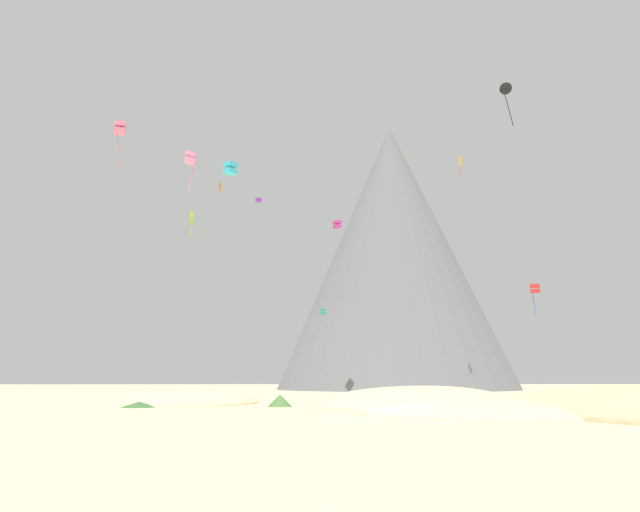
{
  "coord_description": "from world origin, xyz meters",
  "views": [
    {
      "loc": [
        -6.02,
        -34.27,
        2.14
      ],
      "look_at": [
        -2.44,
        49.61,
        20.25
      ],
      "focal_mm": 32.02,
      "sensor_mm": 36.0,
      "label": 1
    }
  ],
  "objects_px": {
    "kite_magenta_high": "(337,224)",
    "kite_cyan_mid": "(230,168)",
    "bush_far_left": "(179,400)",
    "bush_low_patch": "(280,400)",
    "kite_violet_high": "(258,200)",
    "kite_orange_high": "(219,187)",
    "kite_rainbow_high": "(120,129)",
    "kite_red_low": "(535,289)",
    "kite_lime_mid": "(191,218)",
    "bush_near_left": "(632,404)",
    "bush_far_right": "(546,398)",
    "kite_gold_high": "(460,162)",
    "kite_teal_low": "(323,312)",
    "rock_massif": "(396,265)",
    "bush_near_right": "(139,404)",
    "kite_pink_high": "(190,159)",
    "kite_black_high": "(506,90)"
  },
  "relations": [
    {
      "from": "kite_violet_high",
      "to": "kite_teal_low",
      "type": "xyz_separation_m",
      "value": [
        10.42,
        -10.63,
        -20.13
      ]
    },
    {
      "from": "kite_orange_high",
      "to": "kite_rainbow_high",
      "type": "bearing_deg",
      "value": -12.02
    },
    {
      "from": "kite_gold_high",
      "to": "kite_teal_low",
      "type": "distance_m",
      "value": 34.18
    },
    {
      "from": "kite_violet_high",
      "to": "kite_orange_high",
      "type": "bearing_deg",
      "value": 59.48
    },
    {
      "from": "kite_lime_mid",
      "to": "kite_gold_high",
      "type": "height_order",
      "value": "kite_gold_high"
    },
    {
      "from": "kite_black_high",
      "to": "kite_pink_high",
      "type": "distance_m",
      "value": 37.67
    },
    {
      "from": "kite_rainbow_high",
      "to": "kite_cyan_mid",
      "type": "xyz_separation_m",
      "value": [
        10.81,
        2.92,
        -2.91
      ]
    },
    {
      "from": "kite_violet_high",
      "to": "kite_black_high",
      "type": "height_order",
      "value": "kite_black_high"
    },
    {
      "from": "kite_lime_mid",
      "to": "kite_red_low",
      "type": "distance_m",
      "value": 46.55
    },
    {
      "from": "bush_near_left",
      "to": "kite_violet_high",
      "type": "xyz_separation_m",
      "value": [
        -29.04,
        54.27,
        31.26
      ]
    },
    {
      "from": "kite_black_high",
      "to": "kite_red_low",
      "type": "bearing_deg",
      "value": 94.43
    },
    {
      "from": "bush_far_right",
      "to": "kite_magenta_high",
      "type": "xyz_separation_m",
      "value": [
        -17.74,
        33.21,
        26.42
      ]
    },
    {
      "from": "kite_gold_high",
      "to": "kite_orange_high",
      "type": "height_order",
      "value": "kite_gold_high"
    },
    {
      "from": "kite_magenta_high",
      "to": "kite_cyan_mid",
      "type": "height_order",
      "value": "kite_magenta_high"
    },
    {
      "from": "bush_far_right",
      "to": "kite_teal_low",
      "type": "relative_size",
      "value": 2.48
    },
    {
      "from": "rock_massif",
      "to": "kite_rainbow_high",
      "type": "relative_size",
      "value": 12.52
    },
    {
      "from": "rock_massif",
      "to": "kite_magenta_high",
      "type": "height_order",
      "value": "rock_massif"
    },
    {
      "from": "bush_near_right",
      "to": "kite_pink_high",
      "type": "distance_m",
      "value": 35.73
    },
    {
      "from": "kite_lime_mid",
      "to": "bush_near_left",
      "type": "bearing_deg",
      "value": 18.19
    },
    {
      "from": "kite_orange_high",
      "to": "kite_black_high",
      "type": "height_order",
      "value": "kite_black_high"
    },
    {
      "from": "kite_red_low",
      "to": "kite_black_high",
      "type": "xyz_separation_m",
      "value": [
        -7.55,
        -14.12,
        19.34
      ]
    },
    {
      "from": "kite_cyan_mid",
      "to": "kite_teal_low",
      "type": "bearing_deg",
      "value": -162.52
    },
    {
      "from": "bush_far_right",
      "to": "kite_cyan_mid",
      "type": "relative_size",
      "value": 1.41
    },
    {
      "from": "rock_massif",
      "to": "kite_rainbow_high",
      "type": "bearing_deg",
      "value": -120.94
    },
    {
      "from": "bush_near_right",
      "to": "bush_near_left",
      "type": "height_order",
      "value": "bush_near_left"
    },
    {
      "from": "kite_red_low",
      "to": "kite_gold_high",
      "type": "distance_m",
      "value": 29.47
    },
    {
      "from": "kite_teal_low",
      "to": "kite_pink_high",
      "type": "height_order",
      "value": "kite_pink_high"
    },
    {
      "from": "kite_magenta_high",
      "to": "kite_pink_high",
      "type": "xyz_separation_m",
      "value": [
        -19.85,
        -22.28,
        2.11
      ]
    },
    {
      "from": "kite_gold_high",
      "to": "kite_black_high",
      "type": "distance_m",
      "value": 32.06
    },
    {
      "from": "kite_cyan_mid",
      "to": "kite_teal_low",
      "type": "height_order",
      "value": "kite_cyan_mid"
    },
    {
      "from": "bush_near_left",
      "to": "bush_far_left",
      "type": "bearing_deg",
      "value": 158.64
    },
    {
      "from": "kite_violet_high",
      "to": "kite_magenta_high",
      "type": "bearing_deg",
      "value": 147.46
    },
    {
      "from": "kite_violet_high",
      "to": "kite_black_high",
      "type": "bearing_deg",
      "value": 109.53
    },
    {
      "from": "rock_massif",
      "to": "kite_orange_high",
      "type": "relative_size",
      "value": 46.06
    },
    {
      "from": "rock_massif",
      "to": "kite_pink_high",
      "type": "height_order",
      "value": "rock_massif"
    },
    {
      "from": "bush_far_left",
      "to": "bush_low_patch",
      "type": "relative_size",
      "value": 0.65
    },
    {
      "from": "kite_orange_high",
      "to": "kite_gold_high",
      "type": "bearing_deg",
      "value": 115.99
    },
    {
      "from": "kite_rainbow_high",
      "to": "kite_red_low",
      "type": "distance_m",
      "value": 51.9
    },
    {
      "from": "kite_rainbow_high",
      "to": "kite_orange_high",
      "type": "height_order",
      "value": "kite_orange_high"
    },
    {
      "from": "bush_low_patch",
      "to": "kite_magenta_high",
      "type": "relative_size",
      "value": 1.27
    },
    {
      "from": "bush_far_right",
      "to": "kite_pink_high",
      "type": "relative_size",
      "value": 0.4
    },
    {
      "from": "bush_low_patch",
      "to": "kite_teal_low",
      "type": "relative_size",
      "value": 2.2
    },
    {
      "from": "kite_orange_high",
      "to": "bush_far_left",
      "type": "bearing_deg",
      "value": 9.14
    },
    {
      "from": "bush_far_right",
      "to": "bush_low_patch",
      "type": "xyz_separation_m",
      "value": [
        -25.56,
        -9.97,
        0.19
      ]
    },
    {
      "from": "bush_near_left",
      "to": "kite_magenta_high",
      "type": "xyz_separation_m",
      "value": [
        -15.9,
        50.87,
        26.19
      ]
    },
    {
      "from": "bush_low_patch",
      "to": "kite_red_low",
      "type": "distance_m",
      "value": 40.8
    },
    {
      "from": "bush_far_left",
      "to": "kite_teal_low",
      "type": "relative_size",
      "value": 1.43
    },
    {
      "from": "kite_orange_high",
      "to": "kite_pink_high",
      "type": "bearing_deg",
      "value": -12.11
    },
    {
      "from": "bush_near_right",
      "to": "kite_pink_high",
      "type": "relative_size",
      "value": 0.5
    },
    {
      "from": "kite_lime_mid",
      "to": "kite_rainbow_high",
      "type": "relative_size",
      "value": 0.7
    }
  ]
}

